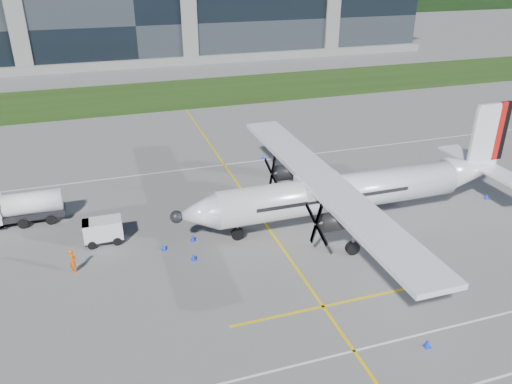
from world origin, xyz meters
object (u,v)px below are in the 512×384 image
Objects in this scene: turboprop_aircraft at (353,171)px; ground_crew_person at (73,259)px; safety_cone_nose_port at (194,257)px; safety_cone_stbdwing at (263,157)px; safety_cone_nose_stbd at (193,238)px; safety_cone_portwing at (428,343)px; safety_cone_tail at (487,196)px; baggage_tug at (103,231)px; safety_cone_fwd at (164,247)px; fuel_tanker_truck at (14,209)px.

turboprop_aircraft is 14.16× the size of ground_crew_person.
safety_cone_nose_port is (8.06, -1.06, -0.78)m from ground_crew_person.
safety_cone_nose_stbd is at bearing -126.47° from safety_cone_stbdwing.
safety_cone_portwing and safety_cone_tail have the same top height.
safety_cone_tail is (16.14, 14.16, 0.00)m from safety_cone_portwing.
baggage_tug is at bearing 133.90° from safety_cone_portwing.
safety_cone_nose_port is (-10.89, -16.72, 0.00)m from safety_cone_stbdwing.
baggage_tug is 6.02× the size of safety_cone_nose_stbd.
safety_cone_nose_stbd is (2.29, 0.61, 0.00)m from safety_cone_fwd.
turboprop_aircraft is 19.59m from baggage_tug.
safety_cone_tail and safety_cone_nose_port have the same top height.
safety_cone_portwing is at bearing -126.14° from ground_crew_person.
safety_cone_portwing is at bearing -43.90° from fuel_tanker_truck.
ground_crew_person is at bearing 143.78° from safety_cone_portwing.
fuel_tanker_truck is 8.30m from baggage_tug.
fuel_tanker_truck reaches higher than safety_cone_portwing.
safety_cone_tail is at bearing 41.26° from safety_cone_portwing.
turboprop_aircraft is 58.59× the size of safety_cone_nose_stbd.
ground_crew_person reaches higher than safety_cone_tail.
safety_cone_tail is (15.78, -15.12, 0.00)m from safety_cone_stbdwing.
safety_cone_stbdwing and safety_cone_nose_port have the same top height.
ground_crew_person is (-21.20, -0.65, -3.36)m from turboprop_aircraft.
turboprop_aircraft is 58.59× the size of safety_cone_tail.
safety_cone_fwd is 1.00× the size of safety_cone_nose_stbd.
turboprop_aircraft is 14.15m from safety_cone_tail.
safety_cone_nose_stbd is (12.97, -6.99, -1.03)m from fuel_tanker_truck.
ground_crew_person reaches higher than safety_cone_portwing.
ground_crew_person is 34.75m from safety_cone_tail.
fuel_tanker_truck is 13.62× the size of safety_cone_fwd.
safety_cone_nose_stbd is (-10.07, 15.18, 0.00)m from safety_cone_portwing.
ground_crew_person reaches higher than safety_cone_stbdwing.
ground_crew_person is 8.16m from safety_cone_nose_port.
fuel_tanker_truck is 14.77m from safety_cone_nose_stbd.
turboprop_aircraft is at bearing -17.13° from fuel_tanker_truck.
ground_crew_person is 4.14× the size of safety_cone_portwing.
turboprop_aircraft is 58.59× the size of safety_cone_fwd.
safety_cone_nose_port is (12.50, -9.61, -1.03)m from fuel_tanker_truck.
fuel_tanker_truck reaches higher than safety_cone_nose_port.
baggage_tug is 6.02× the size of safety_cone_portwing.
turboprop_aircraft reaches higher than safety_cone_fwd.
safety_cone_stbdwing is at bearing -50.35° from ground_crew_person.
baggage_tug is at bearing 171.53° from turboprop_aircraft.
baggage_tug is 1.46× the size of ground_crew_person.
safety_cone_fwd is (-14.97, 0.30, -4.14)m from turboprop_aircraft.
turboprop_aircraft is at bearing 79.64° from safety_cone_portwing.
safety_cone_fwd is at bearing -81.22° from ground_crew_person.
safety_cone_portwing is 21.47m from safety_cone_tail.
fuel_tanker_truck is 13.62× the size of safety_cone_nose_port.
safety_cone_tail is at bearing -2.22° from safety_cone_nose_stbd.
safety_cone_fwd and safety_cone_nose_port have the same top height.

